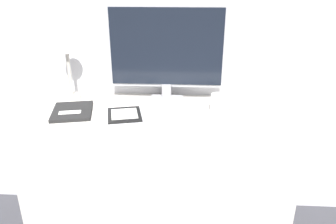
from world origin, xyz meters
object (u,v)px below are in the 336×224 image
Objects in this scene: ereader at (124,115)px; coffee_mug at (219,103)px; keyboard at (212,128)px; monitor at (166,51)px; desk_lamp at (68,59)px; laptop at (127,118)px; notebook at (72,111)px.

coffee_mug reaches higher than ereader.
coffee_mug is at bearing 77.73° from keyboard.
monitor reaches higher than ereader.
desk_lamp reaches higher than keyboard.
coffee_mug reaches higher than laptop.
monitor is 0.50m from keyboard.
laptop is 0.46m from coffee_mug.
notebook is (-0.68, 0.15, 0.00)m from keyboard.
keyboard is (0.22, -0.36, -0.26)m from monitor.
laptop is 0.02m from ereader.
coffee_mug is (0.45, 0.12, 0.02)m from ereader.
keyboard is 0.40m from laptop.
desk_lamp reaches higher than ereader.
notebook reaches higher than keyboard.
laptop is 2.96× the size of coffee_mug.
monitor is 0.41m from laptop.
keyboard is 0.22m from coffee_mug.
desk_lamp is at bearing 169.64° from coffee_mug.
laptop is 1.60× the size of ereader.
monitor is at bearing 57.62° from laptop.
coffee_mug is (0.05, 0.21, 0.04)m from keyboard.
desk_lamp is 0.83m from coffee_mug.
ereader is at bearing -37.71° from desk_lamp.
desk_lamp is 0.30m from notebook.
laptop is at bearing -11.72° from notebook.
ereader is at bearing 162.04° from laptop.
monitor reaches higher than keyboard.
monitor is 0.38m from coffee_mug.
ereader is 1.84× the size of coffee_mug.
monitor is 1.81× the size of laptop.
laptop is 1.25× the size of notebook.
desk_lamp is at bearing 142.29° from ereader.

